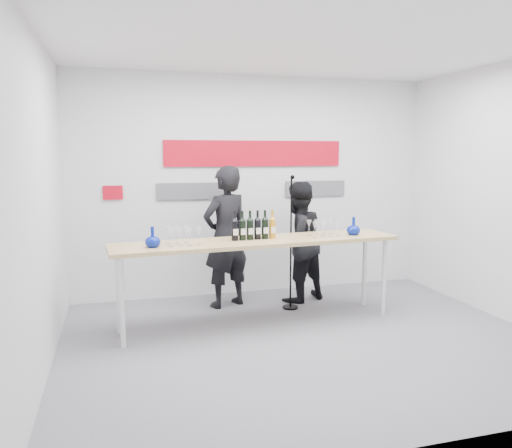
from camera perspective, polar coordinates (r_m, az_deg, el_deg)
name	(u,v)px	position (r m, az deg, el deg)	size (l,w,h in m)	color
ground	(306,341)	(5.40, 5.69, -13.12)	(5.00, 5.00, 0.00)	slate
back_wall	(255,186)	(6.95, -0.17, 4.36)	(5.00, 0.04, 3.00)	silver
signage	(251,164)	(6.89, -0.55, 6.87)	(3.38, 0.02, 0.79)	red
tasting_table	(258,246)	(5.64, 0.28, -2.54)	(3.32, 0.88, 0.99)	#D5B872
wine_bottles	(254,225)	(5.62, -0.25, -0.11)	(0.53, 0.11, 0.33)	black
decanter_left	(153,237)	(5.27, -11.74, -1.46)	(0.16, 0.16, 0.21)	navy
decanter_right	(354,226)	(6.06, 11.09, -0.21)	(0.16, 0.16, 0.21)	navy
glasses_left	(182,236)	(5.37, -8.49, -1.37)	(0.37, 0.24, 0.18)	silver
glasses_right	(323,228)	(5.94, 7.72, -0.46)	(0.37, 0.24, 0.18)	silver
presenter_left	(226,237)	(6.33, -3.47, -1.49)	(0.66, 0.43, 1.80)	black
presenter_right	(297,242)	(6.60, 4.76, -2.05)	(0.77, 0.60, 1.59)	black
mic_stand	(291,269)	(6.30, 3.98, -5.11)	(0.20, 0.20, 1.69)	black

